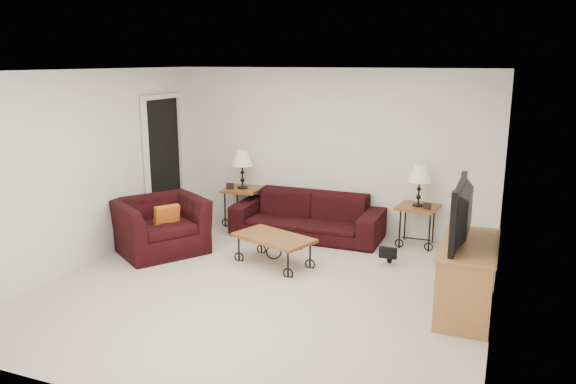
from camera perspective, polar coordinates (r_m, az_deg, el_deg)
The scene contains 20 objects.
ground at distance 6.67m, azimuth -2.26°, elevation -9.69°, with size 5.00×5.00×0.00m, color beige.
wall_back at distance 8.59m, azimuth 4.47°, elevation 4.20°, with size 5.00×0.02×2.50m, color white.
wall_front at distance 4.22m, azimuth -16.43°, elevation -6.02°, with size 5.00×0.02×2.50m, color white.
wall_left at distance 7.64m, azimuth -19.76°, elevation 2.30°, with size 0.02×5.00×2.50m, color white.
wall_right at distance 5.76m, azimuth 20.96°, elevation -1.20°, with size 0.02×5.00×2.50m, color white.
ceiling at distance 6.14m, azimuth -2.48°, elevation 12.31°, with size 5.00×5.00×0.00m, color white.
doorway at distance 8.94m, azimuth -12.55°, elevation 2.78°, with size 0.08×0.94×2.04m, color black.
sofa at distance 8.41m, azimuth 1.97°, elevation -2.40°, with size 2.25×0.88×0.66m, color black.
side_table_left at distance 9.02m, azimuth -4.62°, elevation -1.49°, with size 0.56×0.56×0.61m, color #935825.
side_table_right at distance 8.22m, azimuth 13.04°, elevation -3.38°, with size 0.54×0.54×0.59m, color #935825.
lamp_left at distance 8.88m, azimuth -4.69°, elevation 2.33°, with size 0.35×0.35×0.61m, color black, non-canonical shape.
lamp_right at distance 8.07m, azimuth 13.26°, elevation 0.64°, with size 0.33×0.33×0.59m, color black, non-canonical shape.
photo_frame_left at distance 8.87m, azimuth -5.96°, elevation 0.60°, with size 0.12×0.02×0.10m, color black.
photo_frame_right at distance 7.96m, azimuth 14.06°, elevation -1.40°, with size 0.12×0.02×0.10m, color black.
coffee_table at distance 7.30m, azimuth -1.46°, elevation -5.98°, with size 1.04×0.56×0.39m, color #935825.
armchair at distance 7.93m, azimuth -12.93°, elevation -3.37°, with size 1.15×1.01×0.75m, color black.
throw_pillow at distance 7.77m, azimuth -12.28°, elevation -2.57°, with size 0.34×0.09×0.34m, color #C44E19.
tv_stand at distance 6.23m, azimuth 17.84°, elevation -8.32°, with size 0.53×1.26×0.76m, color #BE7646.
television at distance 6.01m, azimuth 18.12°, elevation -2.03°, with size 1.13×0.15×0.65m, color black.
backpack at distance 7.45m, azimuth 10.40°, elevation -5.54°, with size 0.35×0.27×0.45m, color black.
Camera 1 is at (2.52, -5.60, 2.61)m, focal length 34.78 mm.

